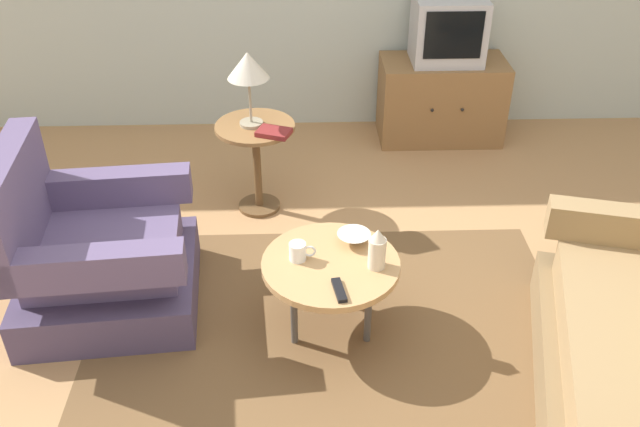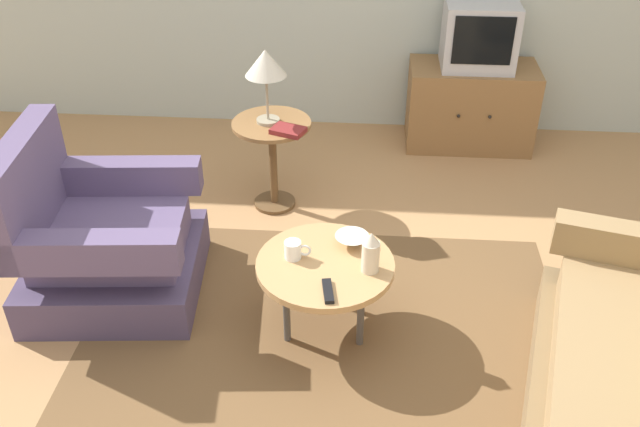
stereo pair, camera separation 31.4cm
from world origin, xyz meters
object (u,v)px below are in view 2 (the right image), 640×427
at_px(table_lamp, 266,65).
at_px(tv_stand, 470,106).
at_px(television, 479,35).
at_px(vase, 371,253).
at_px(book, 288,130).
at_px(coffee_table, 325,268).
at_px(armchair, 101,243).
at_px(tv_remote_dark, 328,291).
at_px(side_table, 272,146).
at_px(bowl, 352,240).
at_px(mug, 294,250).

bearing_deg(table_lamp, tv_stand, 35.34).
height_order(television, vase, television).
height_order(vase, book, vase).
bearing_deg(coffee_table, book, 105.99).
xyz_separation_m(armchair, tv_remote_dark, (1.26, -0.46, 0.14)).
xyz_separation_m(side_table, vase, (0.64, -1.21, 0.10)).
distance_m(coffee_table, bowl, 0.21).
distance_m(coffee_table, table_lamp, 1.38).
relative_size(side_table, tv_remote_dark, 3.62).
distance_m(coffee_table, side_table, 1.24).
xyz_separation_m(television, tv_remote_dark, (-0.91, -2.38, -0.41)).
bearing_deg(tv_stand, book, -137.97).
xyz_separation_m(table_lamp, mug, (0.28, -1.14, -0.50)).
height_order(tv_stand, table_lamp, table_lamp).
bearing_deg(book, side_table, 152.48).
height_order(side_table, table_lamp, table_lamp).
relative_size(vase, book, 0.95).
height_order(coffee_table, table_lamp, table_lamp).
relative_size(tv_stand, tv_remote_dark, 5.56).
height_order(armchair, mug, armchair).
bearing_deg(coffee_table, tv_remote_dark, -82.92).
xyz_separation_m(table_lamp, bowl, (0.56, -1.02, -0.51)).
height_order(armchair, bowl, armchair).
bearing_deg(bowl, armchair, 176.44).
xyz_separation_m(television, vase, (-0.72, -2.19, -0.32)).
bearing_deg(side_table, tv_remote_dark, -72.29).
bearing_deg(side_table, television, 35.89).
xyz_separation_m(coffee_table, book, (-0.30, 1.03, 0.22)).
relative_size(tv_stand, table_lamp, 1.99).
distance_m(coffee_table, television, 2.39).
relative_size(armchair, table_lamp, 2.08).
bearing_deg(side_table, mug, -77.18).
bearing_deg(tv_remote_dark, coffee_table, 177.74).
distance_m(coffee_table, vase, 0.26).
relative_size(armchair, side_table, 1.60).
distance_m(armchair, vase, 1.49).
xyz_separation_m(coffee_table, mug, (-0.16, 0.03, 0.08)).
relative_size(television, table_lamp, 1.09).
relative_size(side_table, mug, 4.55).
relative_size(side_table, vase, 2.77).
distance_m(tv_stand, table_lamp, 1.82).
bearing_deg(book, coffee_table, -53.49).
height_order(mug, bowl, mug).
bearing_deg(tv_stand, table_lamp, -144.66).
height_order(television, bowl, television).
height_order(tv_stand, tv_remote_dark, tv_stand).
relative_size(bowl, tv_remote_dark, 1.02).
bearing_deg(table_lamp, book, -44.31).
bearing_deg(side_table, book, -48.04).
distance_m(armchair, side_table, 1.24).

